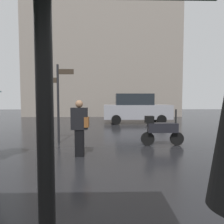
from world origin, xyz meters
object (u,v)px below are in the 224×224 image
at_px(parked_scooter, 161,129).
at_px(street_signpost, 58,96).
at_px(pedestrian_with_bag, 80,125).
at_px(parked_car_left, 136,108).

relative_size(parked_scooter, street_signpost, 0.52).
bearing_deg(street_signpost, pedestrian_with_bag, -59.05).
height_order(parked_scooter, street_signpost, street_signpost).
height_order(pedestrian_with_bag, parked_scooter, pedestrian_with_bag).
distance_m(parked_car_left, street_signpost, 7.20).
bearing_deg(pedestrian_with_bag, street_signpost, -113.74).
height_order(parked_car_left, street_signpost, street_signpost).
distance_m(pedestrian_with_bag, street_signpost, 2.10).
bearing_deg(parked_car_left, parked_scooter, 98.91).
bearing_deg(parked_scooter, parked_car_left, 81.15).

